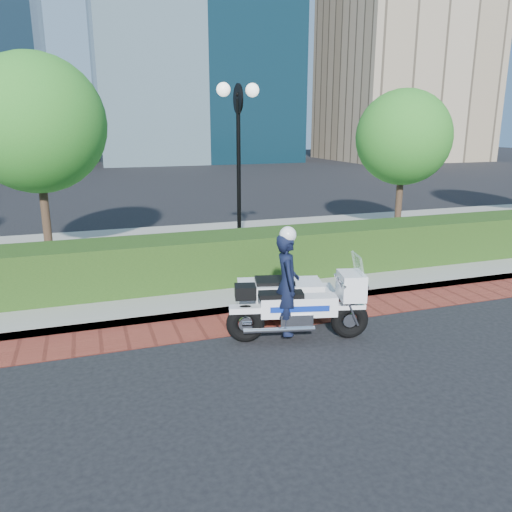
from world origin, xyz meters
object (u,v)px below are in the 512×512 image
object	(u,v)px
tree_b	(36,124)
tree_c	(403,138)
lamppost	(238,145)
police_motorcycle	(289,296)

from	to	relation	value
tree_b	tree_c	xyz separation A→B (m)	(10.00, -0.00, -0.39)
tree_b	tree_c	bearing A→B (deg)	-0.00
lamppost	tree_c	xyz separation A→B (m)	(5.50, 1.30, 0.09)
lamppost	tree_b	world-z (taller)	tree_b
lamppost	tree_b	distance (m)	4.71
police_motorcycle	lamppost	bearing A→B (deg)	97.71
tree_c	police_motorcycle	bearing A→B (deg)	-136.57
lamppost	tree_b	bearing A→B (deg)	163.89
lamppost	tree_c	size ratio (longest dim) A/B	0.98
tree_b	lamppost	bearing A→B (deg)	-16.11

